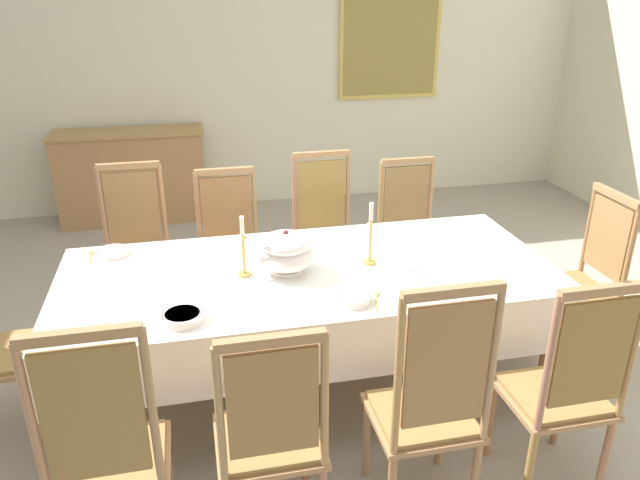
{
  "coord_description": "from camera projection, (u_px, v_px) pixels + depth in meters",
  "views": [
    {
      "loc": [
        -0.58,
        -3.08,
        2.21
      ],
      "look_at": [
        0.07,
        -0.15,
        0.93
      ],
      "focal_mm": 33.82,
      "sensor_mm": 36.0,
      "label": 1
    }
  ],
  "objects": [
    {
      "name": "ground",
      "position": [
        303.0,
        372.0,
        3.75
      ],
      "size": [
        7.32,
        6.45,
        0.04
      ],
      "primitive_type": "cube",
      "color": "gray"
    },
    {
      "name": "back_wall",
      "position": [
        239.0,
        57.0,
        6.07
      ],
      "size": [
        7.32,
        0.08,
        3.06
      ],
      "primitive_type": "cube",
      "color": "beige",
      "rests_on": "ground"
    },
    {
      "name": "dining_table",
      "position": [
        309.0,
        281.0,
        3.29
      ],
      "size": [
        2.64,
        1.13,
        0.78
      ],
      "color": "#9E7856",
      "rests_on": "ground"
    },
    {
      "name": "tablecloth",
      "position": [
        309.0,
        282.0,
        3.29
      ],
      "size": [
        2.66,
        1.15,
        0.33
      ],
      "color": "white",
      "rests_on": "dining_table"
    },
    {
      "name": "chair_south_a",
      "position": [
        107.0,
        451.0,
        2.27
      ],
      "size": [
        0.44,
        0.42,
        1.19
      ],
      "color": "#A97B47",
      "rests_on": "ground"
    },
    {
      "name": "chair_north_a",
      "position": [
        137.0,
        250.0,
        4.03
      ],
      "size": [
        0.44,
        0.42,
        1.14
      ],
      "rotation": [
        0.0,
        0.0,
        3.14
      ],
      "color": "#996C46",
      "rests_on": "ground"
    },
    {
      "name": "chair_south_b",
      "position": [
        270.0,
        433.0,
        2.41
      ],
      "size": [
        0.44,
        0.42,
        1.08
      ],
      "color": "#AA7851",
      "rests_on": "ground"
    },
    {
      "name": "chair_north_b",
      "position": [
        230.0,
        245.0,
        4.16
      ],
      "size": [
        0.44,
        0.42,
        1.06
      ],
      "rotation": [
        0.0,
        0.0,
        3.14
      ],
      "color": "#A26E54",
      "rests_on": "ground"
    },
    {
      "name": "chair_south_c",
      "position": [
        430.0,
        402.0,
        2.52
      ],
      "size": [
        0.44,
        0.42,
        1.2
      ],
      "color": "#997A53",
      "rests_on": "ground"
    },
    {
      "name": "chair_north_c",
      "position": [
        325.0,
        234.0,
        4.29
      ],
      "size": [
        0.44,
        0.42,
        1.14
      ],
      "rotation": [
        0.0,
        0.0,
        3.14
      ],
      "color": "#AA7A4E",
      "rests_on": "ground"
    },
    {
      "name": "chair_south_d",
      "position": [
        565.0,
        386.0,
        2.66
      ],
      "size": [
        0.44,
        0.42,
        1.13
      ],
      "color": "#A77246",
      "rests_on": "ground"
    },
    {
      "name": "chair_north_d",
      "position": [
        410.0,
        230.0,
        4.42
      ],
      "size": [
        0.44,
        0.42,
        1.06
      ],
      "rotation": [
        0.0,
        0.0,
        3.14
      ],
      "color": "#9B764E",
      "rests_on": "ground"
    },
    {
      "name": "chair_head_east",
      "position": [
        583.0,
        276.0,
        3.7
      ],
      "size": [
        0.42,
        0.44,
        1.09
      ],
      "rotation": [
        0.0,
        0.0,
        1.57
      ],
      "color": "#AA7A50",
      "rests_on": "ground"
    },
    {
      "name": "soup_tureen",
      "position": [
        286.0,
        252.0,
        3.19
      ],
      "size": [
        0.31,
        0.31,
        0.24
      ],
      "color": "white",
      "rests_on": "tablecloth"
    },
    {
      "name": "candlestick_west",
      "position": [
        243.0,
        253.0,
        3.14
      ],
      "size": [
        0.07,
        0.07,
        0.34
      ],
      "color": "gold",
      "rests_on": "tablecloth"
    },
    {
      "name": "candlestick_east",
      "position": [
        370.0,
        239.0,
        3.28
      ],
      "size": [
        0.07,
        0.07,
        0.36
      ],
      "color": "gold",
      "rests_on": "tablecloth"
    },
    {
      "name": "bowl_near_left",
      "position": [
        112.0,
        252.0,
        3.43
      ],
      "size": [
        0.17,
        0.17,
        0.03
      ],
      "color": "white",
      "rests_on": "tablecloth"
    },
    {
      "name": "bowl_near_right",
      "position": [
        353.0,
        298.0,
        2.92
      ],
      "size": [
        0.18,
        0.18,
        0.04
      ],
      "color": "white",
      "rests_on": "tablecloth"
    },
    {
      "name": "bowl_far_left",
      "position": [
        183.0,
        316.0,
        2.75
      ],
      "size": [
        0.2,
        0.2,
        0.04
      ],
      "color": "white",
      "rests_on": "tablecloth"
    },
    {
      "name": "spoon_primary",
      "position": [
        91.0,
        254.0,
        3.44
      ],
      "size": [
        0.04,
        0.18,
        0.01
      ],
      "rotation": [
        0.0,
        0.0,
        0.1
      ],
      "color": "gold",
      "rests_on": "tablecloth"
    },
    {
      "name": "spoon_secondary",
      "position": [
        376.0,
        296.0,
        2.98
      ],
      "size": [
        0.07,
        0.17,
        0.01
      ],
      "rotation": [
        0.0,
        0.0,
        -0.29
      ],
      "color": "gold",
      "rests_on": "tablecloth"
    },
    {
      "name": "sideboard",
      "position": [
        133.0,
        176.0,
        5.98
      ],
      "size": [
        1.44,
        0.48,
        0.9
      ],
      "rotation": [
        0.0,
        0.0,
        3.14
      ],
      "color": "#A2754C",
      "rests_on": "ground"
    },
    {
      "name": "framed_painting",
      "position": [
        390.0,
        35.0,
        6.26
      ],
      "size": [
        1.09,
        0.05,
        1.29
      ],
      "color": "#D1B251"
    }
  ]
}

